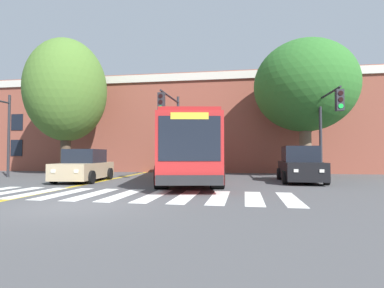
% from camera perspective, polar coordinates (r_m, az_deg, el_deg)
% --- Properties ---
extents(ground_plane, '(120.00, 120.00, 0.00)m').
position_cam_1_polar(ground_plane, '(9.29, -22.01, -10.84)').
color(ground_plane, '#4C4C4F').
extents(crosswalk, '(13.28, 3.60, 0.01)m').
position_cam_1_polar(crosswalk, '(11.36, -15.75, -9.23)').
color(crosswalk, white).
rests_on(crosswalk, ground).
extents(lane_line_yellow_inner, '(0.12, 36.00, 0.01)m').
position_cam_1_polar(lane_line_yellow_inner, '(25.40, -8.21, -5.21)').
color(lane_line_yellow_inner, gold).
rests_on(lane_line_yellow_inner, ground).
extents(lane_line_yellow_outer, '(0.12, 36.00, 0.01)m').
position_cam_1_polar(lane_line_yellow_outer, '(25.36, -7.86, -5.22)').
color(lane_line_yellow_outer, gold).
rests_on(lane_line_yellow_outer, ground).
extents(city_bus, '(4.19, 11.13, 3.19)m').
position_cam_1_polar(city_bus, '(15.96, -0.54, -1.03)').
color(city_bus, '#B22323').
rests_on(city_bus, ground).
extents(car_tan_near_lane, '(2.39, 4.41, 1.73)m').
position_cam_1_polar(car_tan_near_lane, '(17.11, -19.82, -4.09)').
color(car_tan_near_lane, tan).
rests_on(car_tan_near_lane, ground).
extents(car_black_far_lane, '(2.21, 4.46, 1.88)m').
position_cam_1_polar(car_black_far_lane, '(16.69, 19.92, -3.94)').
color(car_black_far_lane, black).
rests_on(car_black_far_lane, ground).
extents(car_white_behind_bus, '(2.00, 3.69, 1.74)m').
position_cam_1_polar(car_white_behind_bus, '(24.65, 2.00, -3.48)').
color(car_white_behind_bus, white).
rests_on(car_white_behind_bus, ground).
extents(traffic_light_near_corner, '(0.35, 3.18, 5.17)m').
position_cam_1_polar(traffic_light_near_corner, '(17.07, 24.50, 4.66)').
color(traffic_light_near_corner, '#28282D').
rests_on(traffic_light_near_corner, ground).
extents(traffic_light_overhead, '(0.40, 3.83, 5.09)m').
position_cam_1_polar(traffic_light_overhead, '(17.36, -3.95, 4.71)').
color(traffic_light_overhead, '#28282D').
rests_on(traffic_light_overhead, ground).
extents(street_tree_curbside_large, '(8.80, 8.86, 8.86)m').
position_cam_1_polar(street_tree_curbside_large, '(21.10, 20.67, 10.22)').
color(street_tree_curbside_large, brown).
rests_on(street_tree_curbside_large, ground).
extents(street_tree_curbside_small, '(7.00, 7.27, 9.75)m').
position_cam_1_polar(street_tree_curbside_small, '(23.62, -22.78, 9.40)').
color(street_tree_curbside_small, '#4C3D2D').
rests_on(street_tree_curbside_small, ground).
extents(building_facade, '(40.28, 8.13, 8.00)m').
position_cam_1_polar(building_facade, '(27.57, 2.71, 3.36)').
color(building_facade, brown).
rests_on(building_facade, ground).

